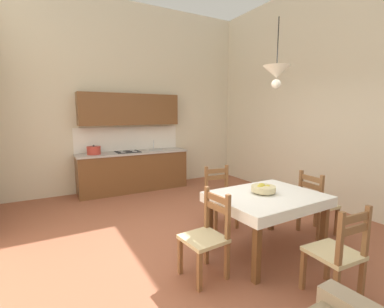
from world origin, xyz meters
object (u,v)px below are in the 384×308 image
object	(u,v)px
dining_chair_camera_side	(337,254)
pendant_lamp	(277,73)
kitchen_cabinetry	(132,153)
fruit_bowl	(263,189)
dining_table	(266,204)
dining_chair_window_side	(316,205)
dining_chair_kitchen_side	(220,198)
dining_chair_tv_side	(206,237)

from	to	relation	value
dining_chair_camera_side	pendant_lamp	xyz separation A→B (m)	(0.11, 0.96, 1.78)
kitchen_cabinetry	dining_chair_camera_side	bearing A→B (deg)	-83.08
fruit_bowl	pendant_lamp	bearing A→B (deg)	-48.48
kitchen_cabinetry	pendant_lamp	size ratio (longest dim) A/B	3.06
dining_table	dining_chair_window_side	xyz separation A→B (m)	(1.01, 0.02, -0.19)
dining_chair_kitchen_side	dining_chair_camera_side	bearing A→B (deg)	-91.10
dining_chair_tv_side	pendant_lamp	xyz separation A→B (m)	(0.99, 0.06, 1.78)
dining_table	kitchen_cabinetry	bearing A→B (deg)	99.60
dining_table	dining_chair_tv_side	distance (m)	0.96
dining_chair_kitchen_side	fruit_bowl	xyz separation A→B (m)	(0.01, -0.92, 0.37)
dining_table	fruit_bowl	size ratio (longest dim) A/B	4.51
dining_chair_window_side	dining_chair_camera_side	world-z (taller)	same
dining_chair_camera_side	pendant_lamp	distance (m)	2.03
dining_chair_window_side	fruit_bowl	xyz separation A→B (m)	(-1.02, 0.04, 0.37)
dining_chair_tv_side	dining_chair_window_side	bearing A→B (deg)	2.80
dining_chair_window_side	pendant_lamp	xyz separation A→B (m)	(-0.96, -0.04, 1.78)
kitchen_cabinetry	fruit_bowl	size ratio (longest dim) A/B	8.22
pendant_lamp	fruit_bowl	bearing A→B (deg)	131.52
dining_chair_tv_side	fruit_bowl	world-z (taller)	dining_chair_tv_side
dining_chair_kitchen_side	dining_chair_window_side	bearing A→B (deg)	-42.89
dining_table	pendant_lamp	distance (m)	1.60
dining_chair_window_side	dining_chair_tv_side	world-z (taller)	same
kitchen_cabinetry	dining_chair_window_side	bearing A→B (deg)	-65.71
dining_table	fruit_bowl	world-z (taller)	fruit_bowl
dining_table	dining_chair_kitchen_side	world-z (taller)	dining_chair_kitchen_side
dining_chair_window_side	dining_chair_tv_side	size ratio (longest dim) A/B	1.00
dining_table	dining_chair_window_side	world-z (taller)	dining_chair_window_side
dining_chair_camera_side	dining_chair_kitchen_side	world-z (taller)	same
dining_chair_kitchen_side	pendant_lamp	distance (m)	2.04
fruit_bowl	pendant_lamp	world-z (taller)	pendant_lamp
dining_table	fruit_bowl	xyz separation A→B (m)	(-0.01, 0.06, 0.18)
dining_chair_camera_side	fruit_bowl	xyz separation A→B (m)	(0.04, 1.04, 0.37)
dining_chair_kitchen_side	kitchen_cabinetry	bearing A→B (deg)	102.70
kitchen_cabinetry	dining_chair_window_side	xyz separation A→B (m)	(1.62, -3.60, -0.41)
dining_table	pendant_lamp	size ratio (longest dim) A/B	1.68
kitchen_cabinetry	fruit_bowl	xyz separation A→B (m)	(0.60, -3.56, -0.04)
dining_chair_window_side	fruit_bowl	bearing A→B (deg)	177.99
dining_table	dining_chair_window_side	distance (m)	1.03
dining_chair_kitchen_side	pendant_lamp	bearing A→B (deg)	-85.81
kitchen_cabinetry	fruit_bowl	world-z (taller)	kitchen_cabinetry
kitchen_cabinetry	pendant_lamp	xyz separation A→B (m)	(0.67, -3.64, 1.37)
kitchen_cabinetry	dining_chair_camera_side	distance (m)	4.65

